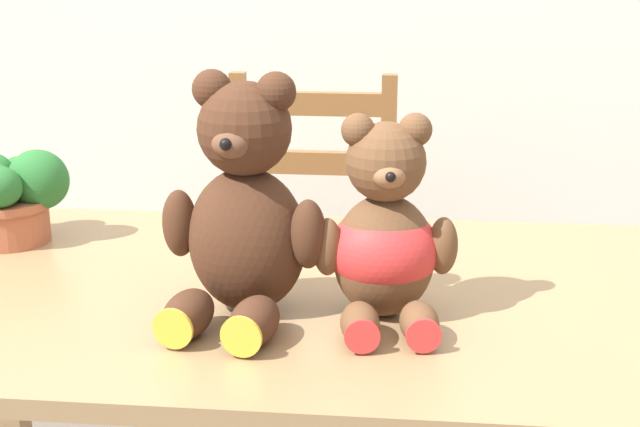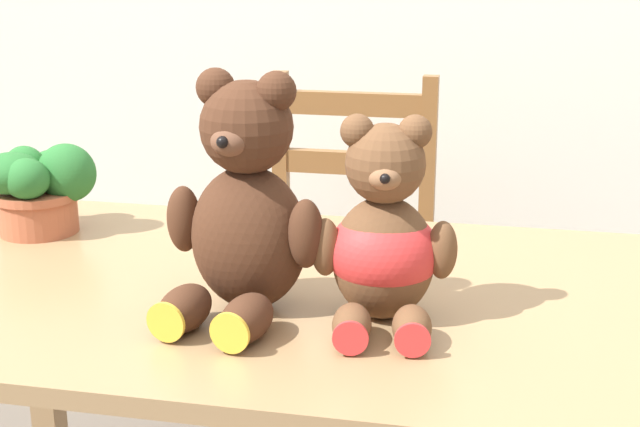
% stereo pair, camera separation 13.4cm
% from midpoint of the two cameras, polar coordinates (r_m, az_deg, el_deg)
% --- Properties ---
extents(dining_table, '(1.52, 0.83, 0.72)m').
position_cam_midpoint_polar(dining_table, '(1.53, -3.97, -7.99)').
color(dining_table, '#9E7A51').
rests_on(dining_table, ground_plane).
extents(wooden_chair_behind, '(0.44, 0.45, 0.96)m').
position_cam_midpoint_polar(wooden_chair_behind, '(2.30, -2.49, -4.06)').
color(wooden_chair_behind, brown).
rests_on(wooden_chair_behind, ground_plane).
extents(teddy_bear_left, '(0.26, 0.28, 0.37)m').
position_cam_midpoint_polar(teddy_bear_left, '(1.35, -7.74, -0.02)').
color(teddy_bear_left, '#472819').
rests_on(teddy_bear_left, dining_table).
extents(teddy_bear_right, '(0.22, 0.24, 0.32)m').
position_cam_midpoint_polar(teddy_bear_right, '(1.34, 1.31, -1.67)').
color(teddy_bear_right, brown).
rests_on(teddy_bear_right, dining_table).
extents(potted_plant, '(0.21, 0.18, 0.18)m').
position_cam_midpoint_polar(potted_plant, '(1.81, -21.38, 1.09)').
color(potted_plant, '#B25B3D').
rests_on(potted_plant, dining_table).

